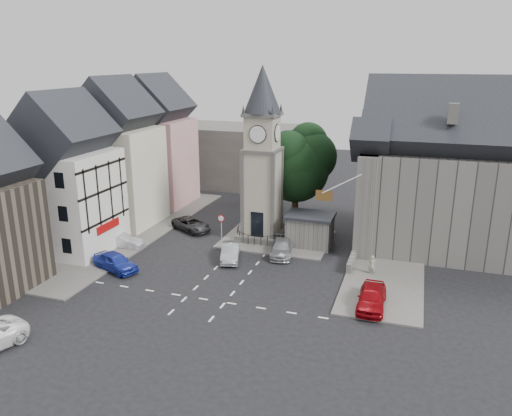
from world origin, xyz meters
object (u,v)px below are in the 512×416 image
(stone_shelter, at_px, (310,230))
(pedestrian, at_px, (372,265))
(clock_tower, at_px, (262,156))
(car_east_red, at_px, (372,297))
(car_west_blue, at_px, (115,262))

(stone_shelter, distance_m, pedestrian, 7.86)
(pedestrian, bearing_deg, stone_shelter, -37.33)
(pedestrian, bearing_deg, clock_tower, -25.09)
(stone_shelter, xyz_separation_m, car_east_red, (6.70, -10.50, -0.76))
(car_east_red, height_order, pedestrian, pedestrian)
(stone_shelter, height_order, pedestrian, stone_shelter)
(clock_tower, height_order, car_east_red, clock_tower)
(car_east_red, bearing_deg, pedestrian, 95.02)
(stone_shelter, bearing_deg, car_west_blue, -143.01)
(clock_tower, height_order, stone_shelter, clock_tower)
(car_west_blue, bearing_deg, car_east_red, -69.03)
(car_west_blue, relative_size, pedestrian, 2.65)
(car_west_blue, height_order, pedestrian, pedestrian)
(car_west_blue, relative_size, car_east_red, 0.95)
(pedestrian, bearing_deg, car_east_red, 96.44)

